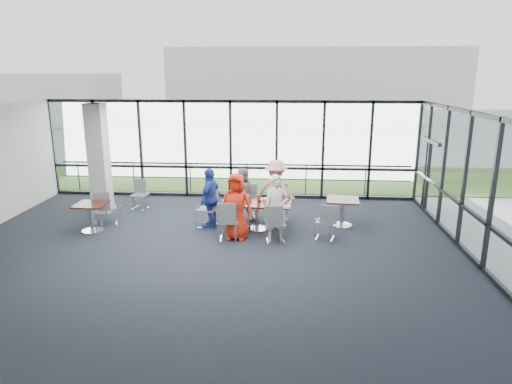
# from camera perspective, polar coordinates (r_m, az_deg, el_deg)

# --- Properties ---
(floor) EXTENTS (12.00, 10.00, 0.02)m
(floor) POSITION_cam_1_polar(r_m,az_deg,el_deg) (10.64, -6.43, -7.70)
(floor) COLOR #1C232D
(floor) RESTS_ON ground
(ceiling) EXTENTS (12.00, 10.00, 0.04)m
(ceiling) POSITION_cam_1_polar(r_m,az_deg,el_deg) (9.88, -6.97, 9.79)
(ceiling) COLOR silver
(ceiling) RESTS_ON ground
(wall_front) EXTENTS (12.00, 0.10, 3.20)m
(wall_front) POSITION_cam_1_polar(r_m,az_deg,el_deg) (5.58, -16.30, -11.66)
(wall_front) COLOR silver
(wall_front) RESTS_ON ground
(curtain_wall_back) EXTENTS (12.00, 0.10, 3.20)m
(curtain_wall_back) POSITION_cam_1_polar(r_m,az_deg,el_deg) (14.99, -3.18, 5.33)
(curtain_wall_back) COLOR white
(curtain_wall_back) RESTS_ON ground
(curtain_wall_right) EXTENTS (0.10, 10.00, 3.20)m
(curtain_wall_right) POSITION_cam_1_polar(r_m,az_deg,el_deg) (10.79, 26.43, 0.13)
(curtain_wall_right) COLOR white
(curtain_wall_right) RESTS_ON ground
(exit_door) EXTENTS (0.12, 1.60, 2.10)m
(exit_door) POSITION_cam_1_polar(r_m,az_deg,el_deg) (14.35, 20.69, 1.75)
(exit_door) COLOR black
(exit_door) RESTS_ON ground
(structural_column) EXTENTS (0.50, 0.50, 3.20)m
(structural_column) POSITION_cam_1_polar(r_m,az_deg,el_deg) (14.01, -19.04, 3.90)
(structural_column) COLOR silver
(structural_column) RESTS_ON ground
(apron) EXTENTS (80.00, 70.00, 0.02)m
(apron) POSITION_cam_1_polar(r_m,az_deg,el_deg) (20.17, -1.35, 3.08)
(apron) COLOR gray
(apron) RESTS_ON ground
(grass_strip) EXTENTS (80.00, 5.00, 0.01)m
(grass_strip) POSITION_cam_1_polar(r_m,az_deg,el_deg) (18.22, -1.94, 1.92)
(grass_strip) COLOR #2E4F1C
(grass_strip) RESTS_ON ground
(hangar_main) EXTENTS (24.00, 10.00, 6.00)m
(hangar_main) POSITION_cam_1_polar(r_m,az_deg,el_deg) (41.74, 7.16, 13.13)
(hangar_main) COLOR silver
(hangar_main) RESTS_ON ground
(hangar_aux) EXTENTS (10.00, 6.00, 4.00)m
(hangar_aux) POSITION_cam_1_polar(r_m,az_deg,el_deg) (42.64, -24.17, 10.67)
(hangar_aux) COLOR silver
(hangar_aux) RESTS_ON ground
(guard_rail) EXTENTS (12.00, 0.06, 0.06)m
(guard_rail) POSITION_cam_1_polar(r_m,az_deg,el_deg) (15.78, -2.86, 1.74)
(guard_rail) COLOR #2D2D33
(guard_rail) RESTS_ON ground
(main_table) EXTENTS (1.84, 1.10, 0.75)m
(main_table) POSITION_cam_1_polar(r_m,az_deg,el_deg) (11.97, 0.10, -1.90)
(main_table) COLOR #361510
(main_table) RESTS_ON ground
(side_table_left) EXTENTS (0.78, 0.78, 0.75)m
(side_table_left) POSITION_cam_1_polar(r_m,az_deg,el_deg) (12.57, -19.93, -1.98)
(side_table_left) COLOR #361510
(side_table_left) RESTS_ON ground
(side_table_right) EXTENTS (0.91, 0.91, 0.75)m
(side_table_right) POSITION_cam_1_polar(r_m,az_deg,el_deg) (12.46, 10.77, -1.40)
(side_table_right) COLOR #361510
(side_table_right) RESTS_ON ground
(diner_near_left) EXTENTS (0.89, 0.66, 1.67)m
(diner_near_left) POSITION_cam_1_polar(r_m,az_deg,el_deg) (11.23, -2.48, -1.83)
(diner_near_left) COLOR red
(diner_near_left) RESTS_ON ground
(diner_near_right) EXTENTS (0.66, 0.52, 1.66)m
(diner_near_right) POSITION_cam_1_polar(r_m,az_deg,el_deg) (11.10, 2.57, -2.06)
(diner_near_right) COLOR silver
(diner_near_right) RESTS_ON ground
(diner_far_left) EXTENTS (0.73, 0.45, 1.50)m
(diner_far_left) POSITION_cam_1_polar(r_m,az_deg,el_deg) (12.70, -1.74, -0.28)
(diner_far_left) COLOR gray
(diner_far_left) RESTS_ON ground
(diner_far_right) EXTENTS (1.24, 0.89, 1.73)m
(diner_far_right) POSITION_cam_1_polar(r_m,az_deg,el_deg) (12.62, 2.50, 0.15)
(diner_far_right) COLOR pink
(diner_far_right) RESTS_ON ground
(diner_end) EXTENTS (0.79, 1.07, 1.62)m
(diner_end) POSITION_cam_1_polar(r_m,az_deg,el_deg) (12.10, -5.70, -0.79)
(diner_end) COLOR #213F9B
(diner_end) RESTS_ON ground
(chair_main_nl) EXTENTS (0.51, 0.51, 0.97)m
(chair_main_nl) POSITION_cam_1_polar(r_m,az_deg,el_deg) (11.29, -3.40, -3.62)
(chair_main_nl) COLOR slate
(chair_main_nl) RESTS_ON ground
(chair_main_nr) EXTENTS (0.53, 0.53, 0.94)m
(chair_main_nr) POSITION_cam_1_polar(r_m,az_deg,el_deg) (11.15, 2.48, -3.95)
(chair_main_nr) COLOR slate
(chair_main_nr) RESTS_ON ground
(chair_main_fl) EXTENTS (0.52, 0.52, 0.95)m
(chair_main_fl) POSITION_cam_1_polar(r_m,az_deg,el_deg) (12.85, -1.03, -1.37)
(chair_main_fl) COLOR slate
(chair_main_fl) RESTS_ON ground
(chair_main_fr) EXTENTS (0.48, 0.48, 0.98)m
(chair_main_fr) POSITION_cam_1_polar(r_m,az_deg,el_deg) (12.74, 2.89, -1.46)
(chair_main_fr) COLOR slate
(chair_main_fr) RESTS_ON ground
(chair_main_end) EXTENTS (0.57, 0.57, 0.98)m
(chair_main_end) POSITION_cam_1_polar(r_m,az_deg,el_deg) (12.27, -6.13, -2.17)
(chair_main_end) COLOR slate
(chair_main_end) RESTS_ON ground
(chair_spare_la) EXTENTS (0.58, 0.58, 0.91)m
(chair_spare_la) POSITION_cam_1_polar(r_m,az_deg,el_deg) (13.08, -18.04, -1.91)
(chair_spare_la) COLOR slate
(chair_spare_la) RESTS_ON ground
(chair_spare_lb) EXTENTS (0.50, 0.50, 0.87)m
(chair_spare_lb) POSITION_cam_1_polar(r_m,az_deg,el_deg) (14.28, -14.35, -0.36)
(chair_spare_lb) COLOR slate
(chair_spare_lb) RESTS_ON ground
(chair_spare_r) EXTENTS (0.54, 0.54, 0.90)m
(chair_spare_r) POSITION_cam_1_polar(r_m,az_deg,el_deg) (11.45, 8.66, -3.68)
(chair_spare_r) COLOR slate
(chair_spare_r) RESTS_ON ground
(plate_nl) EXTENTS (0.28, 0.28, 0.01)m
(plate_nl) POSITION_cam_1_polar(r_m,az_deg,el_deg) (11.76, -2.70, -1.48)
(plate_nl) COLOR white
(plate_nl) RESTS_ON main_table
(plate_nr) EXTENTS (0.27, 0.27, 0.01)m
(plate_nr) POSITION_cam_1_polar(r_m,az_deg,el_deg) (11.57, 2.73, -1.75)
(plate_nr) COLOR white
(plate_nr) RESTS_ON main_table
(plate_fl) EXTENTS (0.25, 0.25, 0.01)m
(plate_fl) POSITION_cam_1_polar(r_m,az_deg,el_deg) (12.25, -1.92, -0.81)
(plate_fl) COLOR white
(plate_fl) RESTS_ON main_table
(plate_fr) EXTENTS (0.29, 0.29, 0.01)m
(plate_fr) POSITION_cam_1_polar(r_m,az_deg,el_deg) (12.16, 2.57, -0.93)
(plate_fr) COLOR white
(plate_fr) RESTS_ON main_table
(plate_end) EXTENTS (0.27, 0.27, 0.01)m
(plate_end) POSITION_cam_1_polar(r_m,az_deg,el_deg) (12.07, -3.59, -1.06)
(plate_end) COLOR white
(plate_end) RESTS_ON main_table
(tumbler_a) EXTENTS (0.07, 0.07, 0.15)m
(tumbler_a) POSITION_cam_1_polar(r_m,az_deg,el_deg) (11.73, -1.26, -1.18)
(tumbler_a) COLOR white
(tumbler_a) RESTS_ON main_table
(tumbler_b) EXTENTS (0.07, 0.07, 0.13)m
(tumbler_b) POSITION_cam_1_polar(r_m,az_deg,el_deg) (11.73, 1.11, -1.20)
(tumbler_b) COLOR white
(tumbler_b) RESTS_ON main_table
(tumbler_c) EXTENTS (0.07, 0.07, 0.14)m
(tumbler_c) POSITION_cam_1_polar(r_m,az_deg,el_deg) (12.16, 0.30, -0.60)
(tumbler_c) COLOR white
(tumbler_c) RESTS_ON main_table
(tumbler_d) EXTENTS (0.07, 0.07, 0.15)m
(tumbler_d) POSITION_cam_1_polar(r_m,az_deg,el_deg) (11.93, -3.10, -0.92)
(tumbler_d) COLOR white
(tumbler_d) RESTS_ON main_table
(menu_a) EXTENTS (0.28, 0.20, 0.00)m
(menu_a) POSITION_cam_1_polar(r_m,az_deg,el_deg) (11.56, -0.58, -1.77)
(menu_a) COLOR silver
(menu_a) RESTS_ON main_table
(menu_b) EXTENTS (0.28, 0.20, 0.00)m
(menu_b) POSITION_cam_1_polar(r_m,az_deg,el_deg) (11.59, 3.67, -1.76)
(menu_b) COLOR silver
(menu_b) RESTS_ON main_table
(menu_c) EXTENTS (0.40, 0.35, 0.00)m
(menu_c) POSITION_cam_1_polar(r_m,az_deg,el_deg) (12.24, 1.01, -0.84)
(menu_c) COLOR silver
(menu_c) RESTS_ON main_table
(condiment_caddy) EXTENTS (0.10, 0.07, 0.04)m
(condiment_caddy) POSITION_cam_1_polar(r_m,az_deg,el_deg) (11.94, 0.41, -1.15)
(condiment_caddy) COLOR black
(condiment_caddy) RESTS_ON main_table
(ketchup_bottle) EXTENTS (0.06, 0.06, 0.18)m
(ketchup_bottle) POSITION_cam_1_polar(r_m,az_deg,el_deg) (11.90, 0.26, -0.85)
(ketchup_bottle) COLOR maroon
(ketchup_bottle) RESTS_ON main_table
(green_bottle) EXTENTS (0.05, 0.05, 0.20)m
(green_bottle) POSITION_cam_1_polar(r_m,az_deg,el_deg) (11.97, 0.43, -0.70)
(green_bottle) COLOR #186B1F
(green_bottle) RESTS_ON main_table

